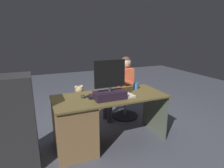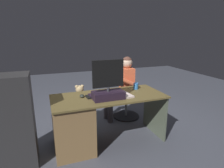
% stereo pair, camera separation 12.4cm
% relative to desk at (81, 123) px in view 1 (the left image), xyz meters
% --- Properties ---
extents(ground_plane, '(10.00, 10.00, 0.00)m').
position_rel_desk_xyz_m(ground_plane, '(-0.42, -0.37, -0.38)').
color(ground_plane, '#454954').
extents(desk, '(1.58, 0.69, 0.72)m').
position_rel_desk_xyz_m(desk, '(0.00, 0.00, 0.00)').
color(desk, brown).
rests_on(desk, ground_plane).
extents(monitor, '(0.42, 0.22, 0.52)m').
position_rel_desk_xyz_m(monitor, '(-0.37, 0.12, 0.48)').
color(monitor, black).
rests_on(monitor, desk).
extents(keyboard, '(0.42, 0.14, 0.02)m').
position_rel_desk_xyz_m(keyboard, '(-0.36, -0.06, 0.35)').
color(keyboard, black).
rests_on(keyboard, desk).
extents(computer_mouse, '(0.06, 0.10, 0.04)m').
position_rel_desk_xyz_m(computer_mouse, '(-0.05, -0.07, 0.35)').
color(computer_mouse, '#282D26').
rests_on(computer_mouse, desk).
extents(cup, '(0.08, 0.08, 0.10)m').
position_rel_desk_xyz_m(cup, '(-0.93, -0.16, 0.38)').
color(cup, '#3372BF').
rests_on(cup, desk).
extents(tv_remote, '(0.05, 0.15, 0.02)m').
position_rel_desk_xyz_m(tv_remote, '(-0.13, -0.02, 0.34)').
color(tv_remote, black).
rests_on(tv_remote, desk).
extents(notebook_binder, '(0.25, 0.32, 0.02)m').
position_rel_desk_xyz_m(notebook_binder, '(-0.60, 0.07, 0.35)').
color(notebook_binder, beige).
rests_on(notebook_binder, desk).
extents(office_chair_teddy, '(0.44, 0.44, 0.44)m').
position_rel_desk_xyz_m(office_chair_teddy, '(-0.13, -0.63, -0.13)').
color(office_chair_teddy, black).
rests_on(office_chair_teddy, ground_plane).
extents(teddy_bear, '(0.21, 0.22, 0.31)m').
position_rel_desk_xyz_m(teddy_bear, '(-0.13, -0.64, 0.19)').
color(teddy_bear, tan).
rests_on(teddy_bear, office_chair_teddy).
extents(visitor_chair, '(0.50, 0.50, 0.44)m').
position_rel_desk_xyz_m(visitor_chair, '(-1.02, -0.70, -0.15)').
color(visitor_chair, black).
rests_on(visitor_chair, ground_plane).
extents(person, '(0.54, 0.50, 1.16)m').
position_rel_desk_xyz_m(person, '(-0.94, -0.69, 0.30)').
color(person, '#DA5D38').
rests_on(person, ground_plane).
extents(equipment_rack, '(0.44, 0.36, 1.13)m').
position_rel_desk_xyz_m(equipment_rack, '(0.78, 0.09, 0.18)').
color(equipment_rack, '#2A292A').
rests_on(equipment_rack, ground_plane).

